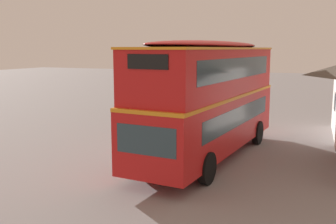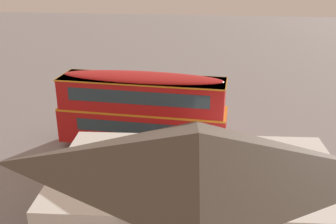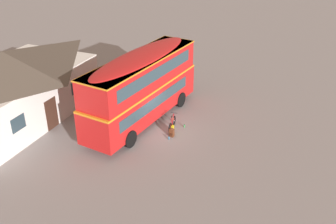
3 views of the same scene
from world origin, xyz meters
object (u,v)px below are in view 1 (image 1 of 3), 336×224
Objects in this scene: water_bottle_green_metal at (142,149)px; water_bottle_blue_sports at (164,141)px; touring_bicycle at (160,142)px; double_decker_bus at (210,94)px; backpack_on_ground at (161,139)px.

water_bottle_green_metal and water_bottle_blue_sports have the same top height.
touring_bicycle is at bearing 133.73° from water_bottle_green_metal.
double_decker_bus reaches higher than water_bottle_blue_sports.
water_bottle_green_metal is (1.41, -0.26, -0.19)m from backpack_on_ground.
touring_bicycle is 2.87× the size of backpack_on_ground.
water_bottle_blue_sports is (-1.84, 0.25, -0.00)m from water_bottle_green_metal.
backpack_on_ground is 0.47m from water_bottle_blue_sports.
double_decker_bus is 3.28m from touring_bicycle.
water_bottle_green_metal is at bearing -10.49° from backpack_on_ground.
backpack_on_ground is (-0.82, -0.36, -0.07)m from touring_bicycle.
water_bottle_blue_sports is at bearing -163.29° from touring_bicycle.
double_decker_bus is 44.76× the size of water_bottle_blue_sports.
double_decker_bus is 6.21× the size of touring_bicycle.
water_bottle_green_metal is at bearing -83.14° from double_decker_bus.
touring_bicycle is 7.20× the size of water_bottle_green_metal.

